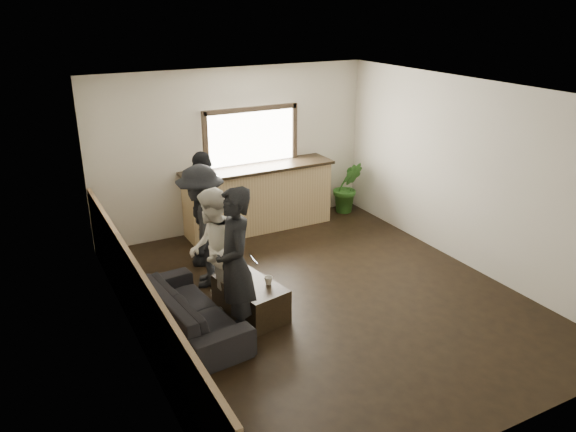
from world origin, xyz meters
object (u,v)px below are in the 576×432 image
sofa (191,310)px  person_d (205,208)px  potted_plant (348,187)px  person_a (235,265)px  person_c (202,227)px  coffee_table (251,298)px  person_b (213,251)px  bar_counter (258,194)px  cup_a (241,277)px  cup_b (268,281)px

sofa → person_d: 2.05m
potted_plant → person_d: size_ratio=0.56×
person_a → person_c: 1.47m
coffee_table → person_b: 0.78m
bar_counter → person_c: size_ratio=1.53×
coffee_table → person_d: size_ratio=0.57×
potted_plant → person_d: bearing=-165.3°
bar_counter → sofa: 3.41m
person_c → coffee_table: bearing=35.4°
bar_counter → coffee_table: bearing=-117.1°
cup_a → person_b: (-0.28, 0.23, 0.33)m
cup_b → person_c: 1.34m
person_b → person_c: size_ratio=0.94×
coffee_table → person_d: 1.87m
coffee_table → cup_a: cup_a is taller
sofa → person_c: person_c is taller
potted_plant → person_a: person_a is taller
coffee_table → cup_a: 0.31m
sofa → coffee_table: size_ratio=1.90×
person_b → sofa: bearing=-28.1°
sofa → cup_b: 1.03m
person_d → person_b: bearing=13.1°
bar_counter → sofa: bar_counter is taller
sofa → person_b: 0.80m
potted_plant → cup_b: bearing=-137.9°
cup_b → bar_counter: bearing=67.4°
person_d → bar_counter: bearing=153.1°
person_b → person_c: person_c is taller
potted_plant → coffee_table: bearing=-141.1°
potted_plant → person_a: (-3.54, -2.96, 0.45)m
bar_counter → person_c: 2.22m
cup_b → person_d: (-0.14, 1.88, 0.39)m
person_b → potted_plant: bearing=145.1°
person_a → person_d: 2.17m
person_c → person_b: bearing=14.1°
bar_counter → coffee_table: (-1.34, -2.62, -0.42)m
person_a → bar_counter: bearing=162.4°
bar_counter → person_b: bearing=-126.7°
bar_counter → person_a: (-1.69, -3.00, 0.30)m
bar_counter → person_a: 3.46m
sofa → cup_a: sofa is taller
person_d → potted_plant: bearing=133.8°
bar_counter → person_d: bearing=-146.0°
potted_plant → person_b: (-3.54, -2.22, 0.33)m
cup_b → potted_plant: 4.04m
person_d → person_a: bearing=18.4°
person_c → bar_counter: bearing=157.6°
bar_counter → person_a: bearing=-119.4°
bar_counter → sofa: bearing=-129.2°
cup_a → person_c: person_c is taller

